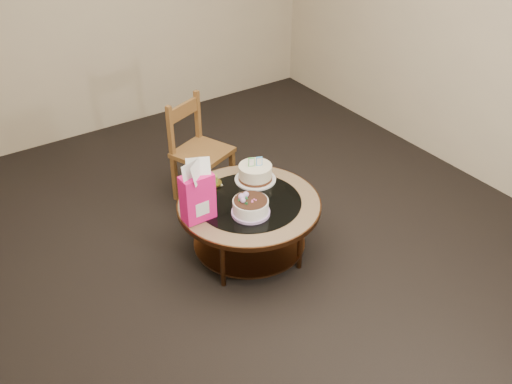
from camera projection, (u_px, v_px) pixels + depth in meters
ground at (249, 251)px, 4.26m from camera, size 5.00×5.00×0.00m
room_walls at (248, 52)px, 3.40m from camera, size 4.52×5.02×2.61m
coffee_table at (249, 210)px, 4.05m from camera, size 1.02×1.02×0.46m
decorated_cake at (250, 207)px, 3.86m from camera, size 0.27×0.27×0.15m
cream_cake at (255, 173)px, 4.20m from camera, size 0.31×0.31×0.19m
gift_bag at (197, 191)px, 3.72m from camera, size 0.22×0.16×0.43m
pillar_candle at (214, 181)px, 4.17m from camera, size 0.12×0.12×0.09m
dining_chair at (199, 150)px, 4.65m from camera, size 0.52×0.52×0.86m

